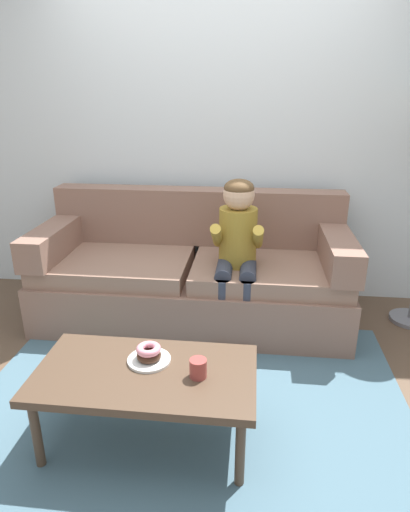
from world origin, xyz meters
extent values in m
plane|color=brown|center=(0.00, 0.00, 0.00)|extent=(10.00, 10.00, 0.00)
cube|color=silver|center=(0.00, 1.40, 1.40)|extent=(8.00, 0.10, 2.80)
cube|color=#476675|center=(0.00, -0.25, 0.01)|extent=(2.41, 1.99, 0.01)
cube|color=#846051|center=(-0.12, 0.80, 0.19)|extent=(2.24, 0.90, 0.38)
cube|color=#8C6957|center=(-0.68, 0.75, 0.44)|extent=(1.08, 0.74, 0.12)
cube|color=#8C6957|center=(0.44, 0.75, 0.44)|extent=(1.08, 0.74, 0.12)
cube|color=#846051|center=(-0.12, 1.15, 0.72)|extent=(2.24, 0.20, 0.43)
cube|color=#846051|center=(-1.14, 0.80, 0.61)|extent=(0.20, 0.90, 0.22)
cube|color=#846051|center=(0.90, 0.80, 0.61)|extent=(0.20, 0.90, 0.22)
cube|color=#4C3828|center=(-0.16, -0.47, 0.39)|extent=(1.04, 0.56, 0.04)
cylinder|color=#4C3828|center=(-0.62, -0.68, 0.19)|extent=(0.04, 0.04, 0.37)
cylinder|color=#4C3828|center=(0.30, -0.68, 0.19)|extent=(0.04, 0.04, 0.37)
cylinder|color=#4C3828|center=(-0.62, -0.25, 0.19)|extent=(0.04, 0.04, 0.37)
cylinder|color=#4C3828|center=(0.30, -0.25, 0.19)|extent=(0.04, 0.04, 0.37)
cylinder|color=olive|center=(0.21, 0.72, 0.70)|extent=(0.26, 0.26, 0.40)
sphere|color=#DBAD89|center=(0.21, 0.70, 1.00)|extent=(0.21, 0.21, 0.21)
ellipsoid|color=brown|center=(0.21, 0.70, 1.04)|extent=(0.20, 0.20, 0.12)
cylinder|color=#333847|center=(0.13, 0.57, 0.51)|extent=(0.11, 0.30, 0.11)
cylinder|color=#333847|center=(0.13, 0.42, 0.28)|extent=(0.09, 0.09, 0.44)
cube|color=black|center=(0.13, 0.37, 0.03)|extent=(0.10, 0.20, 0.06)
cylinder|color=olive|center=(0.08, 0.62, 0.74)|extent=(0.07, 0.29, 0.23)
cylinder|color=#333847|center=(0.29, 0.57, 0.51)|extent=(0.11, 0.30, 0.11)
cylinder|color=#333847|center=(0.29, 0.42, 0.28)|extent=(0.09, 0.09, 0.44)
cube|color=black|center=(0.29, 0.37, 0.03)|extent=(0.10, 0.20, 0.06)
cylinder|color=olive|center=(0.35, 0.62, 0.74)|extent=(0.07, 0.29, 0.23)
cylinder|color=white|center=(-0.16, -0.39, 0.42)|extent=(0.21, 0.21, 0.01)
torus|color=#422619|center=(-0.16, -0.39, 0.44)|extent=(0.14, 0.14, 0.04)
torus|color=pink|center=(-0.16, -0.39, 0.48)|extent=(0.16, 0.16, 0.04)
cylinder|color=#993D38|center=(0.09, -0.48, 0.46)|extent=(0.08, 0.08, 0.09)
cube|color=#339E56|center=(-0.72, 0.01, 0.03)|extent=(0.16, 0.09, 0.05)
cylinder|color=#339E56|center=(-0.80, 0.01, 0.03)|extent=(0.06, 0.06, 0.05)
cylinder|color=#339E56|center=(-0.63, 0.01, 0.03)|extent=(0.06, 0.06, 0.05)
cylinder|color=slate|center=(1.53, 0.95, 0.01)|extent=(0.30, 0.30, 0.03)
camera|label=1|loc=(0.31, -2.16, 1.64)|focal=30.80mm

